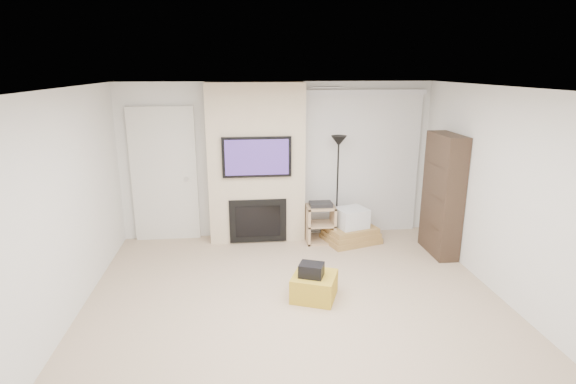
{
  "coord_description": "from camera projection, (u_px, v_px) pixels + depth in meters",
  "views": [
    {
      "loc": [
        -0.62,
        -4.37,
        2.72
      ],
      "look_at": [
        0.0,
        1.2,
        1.15
      ],
      "focal_mm": 28.0,
      "sensor_mm": 36.0,
      "label": 1
    }
  ],
  "objects": [
    {
      "name": "floor",
      "position": [
        300.0,
        321.0,
        4.98
      ],
      "size": [
        5.0,
        5.5,
        0.0
      ],
      "primitive_type": "cube",
      "color": "tan",
      "rests_on": "ground"
    },
    {
      "name": "ceiling",
      "position": [
        302.0,
        90.0,
        4.31
      ],
      "size": [
        5.0,
        5.5,
        0.0
      ],
      "primitive_type": "cube",
      "color": "white",
      "rests_on": "wall_back"
    },
    {
      "name": "wall_back",
      "position": [
        277.0,
        161.0,
        7.27
      ],
      "size": [
        5.0,
        0.0,
        2.5
      ],
      "primitive_type": "cube",
      "rotation": [
        1.57,
        0.0,
        0.0
      ],
      "color": "silver",
      "rests_on": "ground"
    },
    {
      "name": "wall_left",
      "position": [
        47.0,
        223.0,
        4.38
      ],
      "size": [
        0.0,
        5.5,
        2.5
      ],
      "primitive_type": "cube",
      "rotation": [
        1.57,
        0.0,
        1.57
      ],
      "color": "silver",
      "rests_on": "ground"
    },
    {
      "name": "wall_right",
      "position": [
        527.0,
        206.0,
        4.91
      ],
      "size": [
        0.0,
        5.5,
        2.5
      ],
      "primitive_type": "cube",
      "rotation": [
        1.57,
        0.0,
        1.57
      ],
      "color": "silver",
      "rests_on": "ground"
    },
    {
      "name": "hvac_vent",
      "position": [
        327.0,
        87.0,
        5.11
      ],
      "size": [
        0.35,
        0.18,
        0.01
      ],
      "primitive_type": "cube",
      "color": "silver",
      "rests_on": "ceiling"
    },
    {
      "name": "ottoman",
      "position": [
        314.0,
        286.0,
        5.44
      ],
      "size": [
        0.65,
        0.65,
        0.3
      ],
      "primitive_type": "cube",
      "rotation": [
        0.0,
        0.0,
        -0.38
      ],
      "color": "gold",
      "rests_on": "floor"
    },
    {
      "name": "black_bag",
      "position": [
        311.0,
        270.0,
        5.35
      ],
      "size": [
        0.34,
        0.31,
        0.16
      ],
      "primitive_type": "cube",
      "rotation": [
        0.0,
        0.0,
        -0.38
      ],
      "color": "black",
      "rests_on": "ottoman"
    },
    {
      "name": "fireplace_wall",
      "position": [
        256.0,
        165.0,
        7.04
      ],
      "size": [
        1.5,
        0.47,
        2.5
      ],
      "color": "beige",
      "rests_on": "floor"
    },
    {
      "name": "entry_door",
      "position": [
        165.0,
        176.0,
        7.1
      ],
      "size": [
        1.02,
        0.11,
        2.14
      ],
      "color": "silver",
      "rests_on": "floor"
    },
    {
      "name": "vertical_blinds",
      "position": [
        362.0,
        158.0,
        7.37
      ],
      "size": [
        1.98,
        0.1,
        2.37
      ],
      "color": "silver",
      "rests_on": "floor"
    },
    {
      "name": "floor_lamp",
      "position": [
        338.0,
        159.0,
        7.02
      ],
      "size": [
        0.25,
        0.25,
        1.69
      ],
      "color": "black",
      "rests_on": "floor"
    },
    {
      "name": "av_stand",
      "position": [
        320.0,
        221.0,
        7.14
      ],
      "size": [
        0.45,
        0.38,
        0.66
      ],
      "color": "tan",
      "rests_on": "floor"
    },
    {
      "name": "box_stack",
      "position": [
        351.0,
        229.0,
        7.19
      ],
      "size": [
        0.97,
        0.84,
        0.55
      ],
      "color": "#A67E45",
      "rests_on": "floor"
    },
    {
      "name": "bookshelf",
      "position": [
        443.0,
        195.0,
        6.58
      ],
      "size": [
        0.3,
        0.8,
        1.8
      ],
      "color": "#302319",
      "rests_on": "floor"
    }
  ]
}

